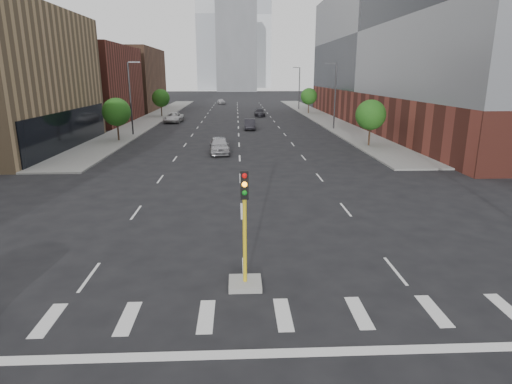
{
  "coord_description": "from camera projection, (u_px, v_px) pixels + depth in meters",
  "views": [
    {
      "loc": [
        -0.24,
        -5.3,
        7.54
      ],
      "look_at": [
        0.58,
        12.99,
        2.5
      ],
      "focal_mm": 30.0,
      "sensor_mm": 36.0,
      "label": 1
    }
  ],
  "objects": [
    {
      "name": "sidewalk_left_far",
      "position": [
        155.0,
        117.0,
        77.72
      ],
      "size": [
        5.0,
        92.0,
        0.15
      ],
      "primitive_type": "cube",
      "color": "gray",
      "rests_on": "ground"
    },
    {
      "name": "sidewalk_right_far",
      "position": [
        319.0,
        116.0,
        79.02
      ],
      "size": [
        5.0,
        92.0,
        0.15
      ],
      "primitive_type": "cube",
      "color": "gray",
      "rests_on": "ground"
    },
    {
      "name": "building_left_far_a",
      "position": [
        65.0,
        84.0,
        67.9
      ],
      "size": [
        20.0,
        22.0,
        12.0
      ],
      "primitive_type": "cube",
      "color": "brown",
      "rests_on": "ground"
    },
    {
      "name": "building_left_far_b",
      "position": [
        111.0,
        79.0,
        92.81
      ],
      "size": [
        20.0,
        24.0,
        13.0
      ],
      "primitive_type": "cube",
      "color": "brown",
      "rests_on": "ground"
    },
    {
      "name": "building_right_main",
      "position": [
        437.0,
        50.0,
        63.26
      ],
      "size": [
        24.0,
        70.0,
        22.0
      ],
      "color": "brown",
      "rests_on": "ground"
    },
    {
      "name": "tower_left",
      "position": [
        220.0,
        16.0,
        209.35
      ],
      "size": [
        22.0,
        22.0,
        70.0
      ],
      "primitive_type": "cube",
      "color": "#B2B7BC",
      "rests_on": "ground"
    },
    {
      "name": "tower_right",
      "position": [
        253.0,
        16.0,
        247.33
      ],
      "size": [
        20.0,
        20.0,
        80.0
      ],
      "primitive_type": "cube",
      "color": "#B2B7BC",
      "rests_on": "ground"
    },
    {
      "name": "tower_mid",
      "position": [
        236.0,
        41.0,
        193.89
      ],
      "size": [
        18.0,
        18.0,
        44.0
      ],
      "primitive_type": "cube",
      "color": "slate",
      "rests_on": "ground"
    },
    {
      "name": "median_traffic_signal",
      "position": [
        245.0,
        262.0,
        15.5
      ],
      "size": [
        1.2,
        1.2,
        4.4
      ],
      "color": "#999993",
      "rests_on": "ground"
    },
    {
      "name": "streetlight_right_a",
      "position": [
        335.0,
        93.0,
        59.34
      ],
      "size": [
        1.6,
        0.22,
        9.07
      ],
      "color": "#2D2D30",
      "rests_on": "ground"
    },
    {
      "name": "streetlight_right_b",
      "position": [
        299.0,
        86.0,
        93.05
      ],
      "size": [
        1.6,
        0.22,
        9.07
      ],
      "color": "#2D2D30",
      "rests_on": "ground"
    },
    {
      "name": "streetlight_left",
      "position": [
        131.0,
        95.0,
        53.36
      ],
      "size": [
        1.6,
        0.22,
        9.07
      ],
      "color": "#2D2D30",
      "rests_on": "ground"
    },
    {
      "name": "tree_left_near",
      "position": [
        116.0,
        112.0,
        48.95
      ],
      "size": [
        3.2,
        3.2,
        4.85
      ],
      "color": "#382619",
      "rests_on": "ground"
    },
    {
      "name": "tree_left_far",
      "position": [
        161.0,
        98.0,
        77.84
      ],
      "size": [
        3.2,
        3.2,
        4.85
      ],
      "color": "#382619",
      "rests_on": "ground"
    },
    {
      "name": "tree_right_near",
      "position": [
        371.0,
        115.0,
        45.35
      ],
      "size": [
        3.2,
        3.2,
        4.85
      ],
      "color": "#382619",
      "rests_on": "ground"
    },
    {
      "name": "tree_right_far",
      "position": [
        309.0,
        96.0,
        83.87
      ],
      "size": [
        3.2,
        3.2,
        4.85
      ],
      "color": "#382619",
      "rests_on": "ground"
    },
    {
      "name": "car_near_left",
      "position": [
        219.0,
        145.0,
        42.01
      ],
      "size": [
        2.25,
        4.94,
        1.64
      ],
      "primitive_type": "imported",
      "rotation": [
        0.0,
        0.0,
        0.07
      ],
      "color": "#A1A1A6",
      "rests_on": "ground"
    },
    {
      "name": "car_mid_right",
      "position": [
        250.0,
        124.0,
        60.6
      ],
      "size": [
        1.58,
        4.42,
        1.45
      ],
      "primitive_type": "imported",
      "rotation": [
        0.0,
        0.0,
        -0.01
      ],
      "color": "#222127",
      "rests_on": "ground"
    },
    {
      "name": "car_far_left",
      "position": [
        173.0,
        118.0,
        69.33
      ],
      "size": [
        2.96,
        5.78,
        1.56
      ],
      "primitive_type": "imported",
      "rotation": [
        0.0,
        0.0,
        -0.07
      ],
      "color": "silver",
      "rests_on": "ground"
    },
    {
      "name": "car_deep_right",
      "position": [
        260.0,
        113.0,
        79.51
      ],
      "size": [
        1.95,
        4.71,
        1.36
      ],
      "primitive_type": "imported",
      "rotation": [
        0.0,
        0.0,
        -0.01
      ],
      "color": "black",
      "rests_on": "ground"
    },
    {
      "name": "car_distant",
      "position": [
        221.0,
        101.0,
        111.94
      ],
      "size": [
        2.29,
        4.32,
        1.4
      ],
      "primitive_type": "imported",
      "rotation": [
        0.0,
        0.0,
        0.16
      ],
      "color": "#B7B6BB",
      "rests_on": "ground"
    }
  ]
}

